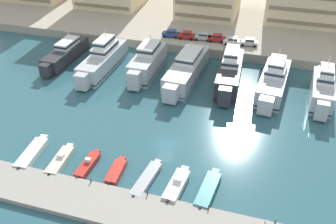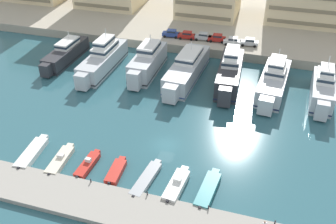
# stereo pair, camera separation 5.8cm
# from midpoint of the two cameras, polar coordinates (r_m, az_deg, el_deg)

# --- Properties ---
(ground_plane) EXTENTS (400.00, 400.00, 0.00)m
(ground_plane) POSITION_cam_midpoint_polar(r_m,az_deg,el_deg) (60.11, -0.36, -5.03)
(ground_plane) COLOR #2D5B66
(quay_promenade) EXTENTS (180.00, 70.00, 2.09)m
(quay_promenade) POSITION_cam_midpoint_polar(r_m,az_deg,el_deg) (119.69, 9.64, 15.65)
(quay_promenade) COLOR #ADA38E
(quay_promenade) RESTS_ON ground
(pier_dock) EXTENTS (120.00, 6.33, 0.71)m
(pier_dock) POSITION_cam_midpoint_polar(r_m,az_deg,el_deg) (49.99, -5.43, -14.82)
(pier_dock) COLOR #9E998E
(pier_dock) RESTS_ON ground
(yacht_charcoal_far_left) EXTENTS (4.01, 17.35, 6.26)m
(yacht_charcoal_far_left) POSITION_cam_midpoint_polar(r_m,az_deg,el_deg) (87.96, -15.35, 8.59)
(yacht_charcoal_far_left) COLOR #333338
(yacht_charcoal_far_left) RESTS_ON ground
(yacht_silver_left) EXTENTS (4.67, 19.82, 8.35)m
(yacht_silver_left) POSITION_cam_midpoint_polar(r_m,az_deg,el_deg) (82.18, -9.94, 7.94)
(yacht_silver_left) COLOR silver
(yacht_silver_left) RESTS_ON ground
(yacht_silver_mid_left) EXTENTS (4.43, 16.95, 7.83)m
(yacht_silver_mid_left) POSITION_cam_midpoint_polar(r_m,az_deg,el_deg) (79.64, -3.20, 7.62)
(yacht_silver_mid_left) COLOR silver
(yacht_silver_mid_left) RESTS_ON ground
(yacht_silver_center_left) EXTENTS (5.88, 21.54, 7.09)m
(yacht_silver_center_left) POSITION_cam_midpoint_polar(r_m,az_deg,el_deg) (77.44, 2.84, 6.55)
(yacht_silver_center_left) COLOR silver
(yacht_silver_center_left) RESTS_ON ground
(yacht_charcoal_center) EXTENTS (5.21, 19.13, 8.72)m
(yacht_charcoal_center) POSITION_cam_midpoint_polar(r_m,az_deg,el_deg) (76.31, 9.36, 6.03)
(yacht_charcoal_center) COLOR #333338
(yacht_charcoal_center) RESTS_ON ground
(yacht_silver_center_right) EXTENTS (6.04, 18.96, 8.01)m
(yacht_silver_center_right) POSITION_cam_midpoint_polar(r_m,az_deg,el_deg) (75.67, 15.76, 4.62)
(yacht_silver_center_right) COLOR silver
(yacht_silver_center_right) RESTS_ON ground
(yacht_silver_mid_right) EXTENTS (4.49, 15.31, 8.31)m
(yacht_silver_mid_right) POSITION_cam_midpoint_polar(r_m,az_deg,el_deg) (75.49, 22.48, 3.25)
(yacht_silver_mid_right) COLOR silver
(yacht_silver_mid_right) RESTS_ON ground
(motorboat_white_far_left) EXTENTS (2.76, 8.32, 0.90)m
(motorboat_white_far_left) POSITION_cam_midpoint_polar(r_m,az_deg,el_deg) (61.59, -20.01, -5.85)
(motorboat_white_far_left) COLOR white
(motorboat_white_far_left) RESTS_ON ground
(motorboat_cream_left) EXTENTS (2.29, 7.37, 1.31)m
(motorboat_cream_left) POSITION_cam_midpoint_polar(r_m,az_deg,el_deg) (58.92, -16.09, -7.05)
(motorboat_cream_left) COLOR beige
(motorboat_cream_left) RESTS_ON ground
(motorboat_red_mid_left) EXTENTS (1.74, 6.47, 1.39)m
(motorboat_red_mid_left) POSITION_cam_midpoint_polar(r_m,az_deg,el_deg) (57.17, -12.14, -7.82)
(motorboat_red_mid_left) COLOR red
(motorboat_red_mid_left) RESTS_ON ground
(motorboat_red_center_left) EXTENTS (2.02, 5.93, 0.89)m
(motorboat_red_center_left) POSITION_cam_midpoint_polar(r_m,az_deg,el_deg) (55.34, -7.92, -8.94)
(motorboat_red_center_left) COLOR red
(motorboat_red_center_left) RESTS_ON ground
(motorboat_grey_center) EXTENTS (2.57, 8.28, 0.82)m
(motorboat_grey_center) POSITION_cam_midpoint_polar(r_m,az_deg,el_deg) (53.89, -3.33, -10.14)
(motorboat_grey_center) COLOR #9EA3A8
(motorboat_grey_center) RESTS_ON ground
(motorboat_white_center_right) EXTENTS (2.51, 7.33, 1.58)m
(motorboat_white_center_right) POSITION_cam_midpoint_polar(r_m,az_deg,el_deg) (52.69, 1.31, -11.08)
(motorboat_white_center_right) COLOR white
(motorboat_white_center_right) RESTS_ON ground
(motorboat_teal_mid_right) EXTENTS (2.61, 8.01, 0.91)m
(motorboat_teal_mid_right) POSITION_cam_midpoint_polar(r_m,az_deg,el_deg) (52.53, 6.12, -11.65)
(motorboat_teal_mid_right) COLOR teal
(motorboat_teal_mid_right) RESTS_ON ground
(car_blue_far_left) EXTENTS (4.20, 2.13, 1.80)m
(car_blue_far_left) POSITION_cam_midpoint_polar(r_m,az_deg,el_deg) (92.55, 0.45, 11.93)
(car_blue_far_left) COLOR #28428E
(car_blue_far_left) RESTS_ON quay_promenade
(car_red_left) EXTENTS (4.18, 2.09, 1.80)m
(car_red_left) POSITION_cam_midpoint_polar(r_m,az_deg,el_deg) (91.62, 2.83, 11.66)
(car_red_left) COLOR red
(car_red_left) RESTS_ON quay_promenade
(car_silver_mid_left) EXTENTS (4.18, 2.09, 1.80)m
(car_silver_mid_left) POSITION_cam_midpoint_polar(r_m,az_deg,el_deg) (91.20, 5.31, 11.45)
(car_silver_mid_left) COLOR #B7BCC1
(car_silver_mid_left) RESTS_ON quay_promenade
(car_red_center_left) EXTENTS (4.22, 2.17, 1.80)m
(car_red_center_left) POSITION_cam_midpoint_polar(r_m,az_deg,el_deg) (90.69, 7.45, 11.17)
(car_red_center_left) COLOR red
(car_red_center_left) RESTS_ON quay_promenade
(car_white_center) EXTENTS (4.23, 2.19, 1.80)m
(car_white_center) POSITION_cam_midpoint_polar(r_m,az_deg,el_deg) (89.55, 9.77, 10.66)
(car_white_center) COLOR white
(car_white_center) RESTS_ON quay_promenade
(car_silver_center_right) EXTENTS (4.21, 2.16, 1.80)m
(car_silver_center_right) POSITION_cam_midpoint_polar(r_m,az_deg,el_deg) (89.75, 12.25, 10.43)
(car_silver_center_right) COLOR #B7BCC1
(car_silver_center_right) RESTS_ON quay_promenade
(bollard_west) EXTENTS (0.20, 0.20, 0.61)m
(bollard_west) POSITION_cam_midpoint_polar(r_m,az_deg,el_deg) (53.72, -11.71, -10.17)
(bollard_west) COLOR #2D2D33
(bollard_west) RESTS_ON pier_dock
(bollard_west_mid) EXTENTS (0.20, 0.20, 0.61)m
(bollard_west_mid) POSITION_cam_midpoint_polar(r_m,az_deg,el_deg) (51.04, -3.19, -12.24)
(bollard_west_mid) COLOR #2D2D33
(bollard_west_mid) RESTS_ON pier_dock
(bollard_east_mid) EXTENTS (0.20, 0.20, 0.61)m
(bollard_east_mid) POSITION_cam_midpoint_polar(r_m,az_deg,el_deg) (49.61, 6.19, -14.18)
(bollard_east_mid) COLOR #2D2D33
(bollard_east_mid) RESTS_ON pier_dock
(bollard_east) EXTENTS (0.20, 0.20, 0.61)m
(bollard_east) POSITION_cam_midpoint_polar(r_m,az_deg,el_deg) (49.56, 16.00, -15.80)
(bollard_east) COLOR #2D2D33
(bollard_east) RESTS_ON pier_dock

